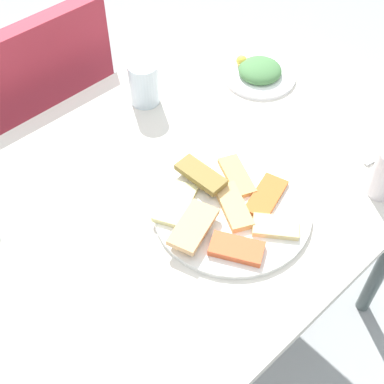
{
  "coord_description": "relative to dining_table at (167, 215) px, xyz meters",
  "views": [
    {
      "loc": [
        -0.48,
        -0.59,
        1.67
      ],
      "look_at": [
        0.03,
        -0.05,
        0.77
      ],
      "focal_mm": 50.55,
      "sensor_mm": 36.0,
      "label": 1
    }
  ],
  "objects": [
    {
      "name": "salad_plate_rice",
      "position": [
        0.46,
        0.14,
        0.09
      ],
      "size": [
        0.2,
        0.2,
        0.04
      ],
      "color": "white",
      "rests_on": "dining_table"
    },
    {
      "name": "drinking_glass",
      "position": [
        0.17,
        0.27,
        0.14
      ],
      "size": [
        0.08,
        0.08,
        0.11
      ],
      "primitive_type": "cylinder",
      "color": "silver",
      "rests_on": "dining_table"
    },
    {
      "name": "ground_plane",
      "position": [
        0.0,
        0.0,
        -0.66
      ],
      "size": [
        6.0,
        6.0,
        0.0
      ],
      "primitive_type": "plane",
      "color": "#A1A4A5"
    },
    {
      "name": "dining_table",
      "position": [
        0.0,
        0.0,
        0.0
      ],
      "size": [
        1.2,
        0.83,
        0.74
      ],
      "color": "silver",
      "rests_on": "ground_plane"
    },
    {
      "name": "pide_platter",
      "position": [
        0.07,
        -0.13,
        0.09
      ],
      "size": [
        0.35,
        0.34,
        0.04
      ],
      "color": "white",
      "rests_on": "dining_table"
    },
    {
      "name": "dining_chair",
      "position": [
        0.04,
        0.64,
        -0.15
      ],
      "size": [
        0.43,
        0.43,
        0.91
      ],
      "color": "#9E2534",
      "rests_on": "ground_plane"
    }
  ]
}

